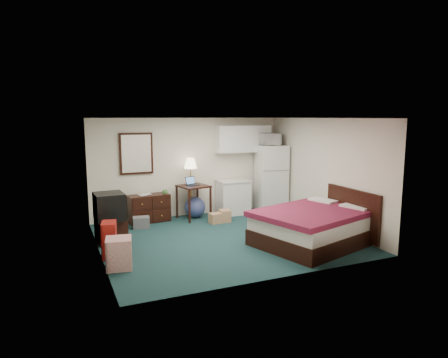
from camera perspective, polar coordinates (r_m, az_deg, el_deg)
name	(u,v)px	position (r m, az deg, el deg)	size (l,w,h in m)	color
floor	(224,238)	(8.47, 0.01, -8.48)	(5.00, 4.50, 0.01)	black
ceiling	(224,118)	(8.08, 0.01, 8.69)	(5.00, 4.50, 0.01)	silver
walls	(224,180)	(8.18, 0.01, -0.10)	(5.01, 4.51, 2.50)	silver
mirror	(136,154)	(9.86, -12.43, 3.57)	(0.80, 0.06, 1.00)	white
upper_cabinets	(243,139)	(10.59, 2.78, 5.76)	(1.50, 0.35, 0.70)	white
headboard	(352,213)	(8.76, 17.83, -4.60)	(0.06, 1.56, 1.00)	black
dresser	(149,208)	(9.87, -10.68, -4.12)	(0.97, 0.44, 0.66)	black
floor_lamp	(191,188)	(10.08, -4.77, -1.27)	(0.33, 0.33, 1.51)	#B79338
desk	(194,202)	(9.97, -4.36, -3.31)	(0.67, 0.67, 0.85)	black
exercise_ball	(195,207)	(10.13, -4.17, -4.04)	(0.53, 0.53, 0.53)	#394681
kitchen_counter	(233,198)	(10.48, 1.34, -2.67)	(0.78, 0.60, 0.86)	white
fridge	(271,178)	(10.74, 6.74, 0.08)	(0.74, 0.74, 1.79)	white
bed	(313,227)	(8.21, 12.56, -6.78)	(2.13, 1.66, 0.68)	#531726
tv_stand	(111,230)	(8.47, -15.81, -7.09)	(0.49, 0.53, 0.49)	black
suitcase	(109,240)	(7.59, -16.07, -8.33)	(0.25, 0.40, 0.65)	#8A0201
retail_box	(119,253)	(7.03, -14.77, -10.22)	(0.42, 0.42, 0.52)	silver
file_bin	(141,222)	(9.39, -11.74, -6.10)	(0.37, 0.28, 0.26)	slate
cardboard_box_a	(216,218)	(9.61, -1.21, -5.62)	(0.29, 0.24, 0.24)	#AD7B5B
cardboard_box_b	(225,216)	(9.73, 0.08, -5.28)	(0.25, 0.29, 0.29)	#AD7B5B
laptop	(193,181)	(9.89, -4.44, -0.32)	(0.29, 0.24, 0.20)	black
crt_tv	(109,206)	(8.32, -16.07, -3.76)	(0.58, 0.62, 0.53)	black
microwave	(270,138)	(10.65, 6.57, 5.89)	(0.57, 0.32, 0.39)	white
book_a	(139,191)	(9.71, -12.06, -1.71)	(0.16, 0.02, 0.22)	#AD7B5B
book_b	(144,190)	(9.79, -11.41, -1.59)	(0.17, 0.02, 0.22)	#AD7B5B
mug	(165,192)	(9.80, -8.44, -1.79)	(0.13, 0.10, 0.13)	#4B843E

